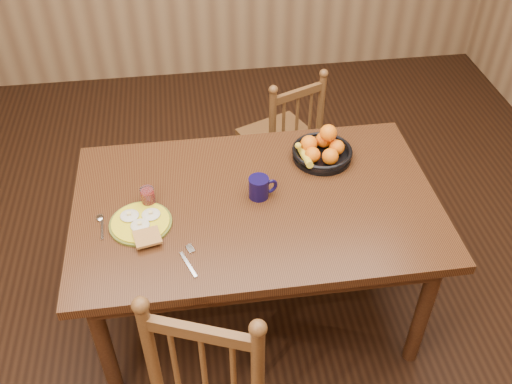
{
  "coord_description": "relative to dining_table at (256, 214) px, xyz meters",
  "views": [
    {
      "loc": [
        -0.26,
        -1.84,
        2.44
      ],
      "look_at": [
        0.0,
        0.0,
        0.8
      ],
      "focal_mm": 40.0,
      "sensor_mm": 36.0,
      "label": 1
    }
  ],
  "objects": [
    {
      "name": "spoon",
      "position": [
        -0.67,
        -0.04,
        0.09
      ],
      "size": [
        0.04,
        0.16,
        0.01
      ],
      "rotation": [
        0.0,
        0.0,
        0.05
      ],
      "color": "silver",
      "rests_on": "dining_table"
    },
    {
      "name": "fork",
      "position": [
        -0.31,
        -0.31,
        0.09
      ],
      "size": [
        0.06,
        0.18,
        0.0
      ],
      "rotation": [
        0.0,
        0.0,
        0.37
      ],
      "color": "silver",
      "rests_on": "dining_table"
    },
    {
      "name": "dining_table",
      "position": [
        0.0,
        0.0,
        0.0
      ],
      "size": [
        1.6,
        1.0,
        0.75
      ],
      "color": "black",
      "rests_on": "ground"
    },
    {
      "name": "fruit_bowl",
      "position": [
        0.35,
        0.26,
        0.13
      ],
      "size": [
        0.29,
        0.29,
        0.17
      ],
      "color": "black",
      "rests_on": "dining_table"
    },
    {
      "name": "breakfast_plate",
      "position": [
        -0.5,
        -0.09,
        0.1
      ],
      "size": [
        0.26,
        0.3,
        0.04
      ],
      "color": "#59601E",
      "rests_on": "dining_table"
    },
    {
      "name": "chair_far",
      "position": [
        0.29,
        0.89,
        -0.24
      ],
      "size": [
        0.52,
        0.51,
        0.88
      ],
      "rotation": [
        0.0,
        0.0,
        3.55
      ],
      "color": "#4A2C16",
      "rests_on": "ground"
    },
    {
      "name": "room",
      "position": [
        0.0,
        0.0,
        0.68
      ],
      "size": [
        4.52,
        5.02,
        2.72
      ],
      "color": "black",
      "rests_on": "ground"
    },
    {
      "name": "coffee_mug",
      "position": [
        0.02,
        0.03,
        0.14
      ],
      "size": [
        0.13,
        0.09,
        0.1
      ],
      "color": "black",
      "rests_on": "dining_table"
    },
    {
      "name": "juice_glass",
      "position": [
        -0.47,
        0.04,
        0.13
      ],
      "size": [
        0.06,
        0.06,
        0.09
      ],
      "color": "silver",
      "rests_on": "dining_table"
    }
  ]
}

